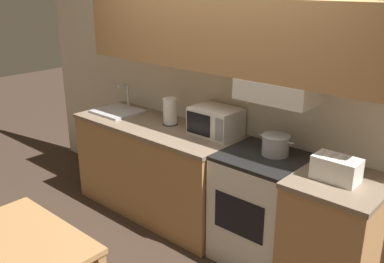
% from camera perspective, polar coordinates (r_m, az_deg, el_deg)
% --- Properties ---
extents(ground_plane, '(16.00, 16.00, 0.00)m').
position_cam_1_polar(ground_plane, '(4.27, 4.71, -11.48)').
color(ground_plane, '#3D2D23').
extents(wall_back, '(5.36, 0.38, 2.55)m').
position_cam_1_polar(wall_back, '(3.67, 4.95, 8.54)').
color(wall_back, silver).
rests_on(wall_back, ground_plane).
extents(lower_counter_main, '(1.72, 0.67, 0.91)m').
position_cam_1_polar(lower_counter_main, '(4.21, -4.70, -4.89)').
color(lower_counter_main, tan).
rests_on(lower_counter_main, ground_plane).
extents(lower_counter_right_stub, '(0.62, 0.67, 0.91)m').
position_cam_1_polar(lower_counter_right_stub, '(3.30, 18.42, -13.30)').
color(lower_counter_right_stub, tan).
rests_on(lower_counter_right_stub, ground_plane).
extents(stove_range, '(0.64, 0.62, 0.91)m').
position_cam_1_polar(stove_range, '(3.55, 9.11, -9.99)').
color(stove_range, white).
rests_on(stove_range, ground_plane).
extents(cooking_pot, '(0.30, 0.22, 0.16)m').
position_cam_1_polar(cooking_pot, '(3.36, 11.08, -1.68)').
color(cooking_pot, '#B7BABF').
rests_on(cooking_pot, stove_range).
extents(microwave, '(0.41, 0.32, 0.24)m').
position_cam_1_polar(microwave, '(3.72, 3.19, 1.36)').
color(microwave, white).
rests_on(microwave, lower_counter_main).
extents(toaster, '(0.32, 0.18, 0.16)m').
position_cam_1_polar(toaster, '(3.04, 18.68, -4.71)').
color(toaster, white).
rests_on(toaster, lower_counter_right_stub).
extents(sink_basin, '(0.44, 0.40, 0.28)m').
position_cam_1_polar(sink_basin, '(4.45, -9.93, 2.75)').
color(sink_basin, '#B7BABF').
rests_on(sink_basin, lower_counter_main).
extents(paper_towel_roll, '(0.15, 0.15, 0.25)m').
position_cam_1_polar(paper_towel_roll, '(3.99, -2.95, 2.70)').
color(paper_towel_roll, black).
rests_on(paper_towel_roll, lower_counter_main).
extents(dining_table, '(0.94, 0.82, 0.72)m').
position_cam_1_polar(dining_table, '(2.86, -23.77, -15.67)').
color(dining_table, '#B27F4C').
rests_on(dining_table, ground_plane).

